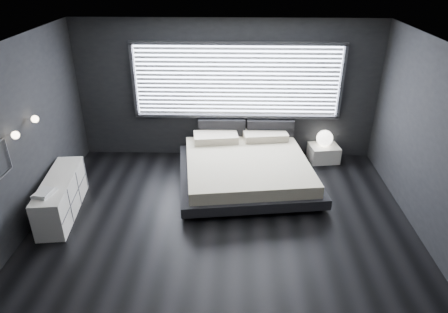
{
  "coord_description": "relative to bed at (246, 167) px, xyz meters",
  "views": [
    {
      "loc": [
        0.18,
        -4.93,
        3.86
      ],
      "look_at": [
        0.0,
        0.85,
        0.9
      ],
      "focal_mm": 32.0,
      "sensor_mm": 36.0,
      "label": 1
    }
  ],
  "objects": [
    {
      "name": "room",
      "position": [
        -0.39,
        -1.6,
        1.1
      ],
      "size": [
        6.04,
        6.0,
        2.8
      ],
      "color": "black",
      "rests_on": "ground"
    },
    {
      "name": "window",
      "position": [
        -0.19,
        1.1,
        1.31
      ],
      "size": [
        4.14,
        0.09,
        1.52
      ],
      "color": "white",
      "rests_on": "ground"
    },
    {
      "name": "headboard",
      "position": [
        0.01,
        1.04,
        0.27
      ],
      "size": [
        1.96,
        0.16,
        0.52
      ],
      "color": "black",
      "rests_on": "ground"
    },
    {
      "name": "sconce_near",
      "position": [
        -3.28,
        -1.55,
        1.3
      ],
      "size": [
        0.18,
        0.11,
        0.11
      ],
      "color": "silver",
      "rests_on": "ground"
    },
    {
      "name": "sconce_far",
      "position": [
        -3.28,
        -0.95,
        1.3
      ],
      "size": [
        0.18,
        0.11,
        0.11
      ],
      "color": "silver",
      "rests_on": "ground"
    },
    {
      "name": "bed",
      "position": [
        0.0,
        0.0,
        0.0
      ],
      "size": [
        2.74,
        2.64,
        0.64
      ],
      "color": "black",
      "rests_on": "ground"
    },
    {
      "name": "nightstand",
      "position": [
        1.62,
        0.9,
        -0.13
      ],
      "size": [
        0.63,
        0.55,
        0.33
      ],
      "primitive_type": "cube",
      "rotation": [
        0.0,
        0.0,
        0.14
      ],
      "color": "white",
      "rests_on": "ground"
    },
    {
      "name": "orb_lamp",
      "position": [
        1.6,
        0.91,
        0.21
      ],
      "size": [
        0.33,
        0.33,
        0.33
      ],
      "primitive_type": "sphere",
      "color": "white",
      "rests_on": "nightstand"
    },
    {
      "name": "dresser",
      "position": [
        -3.04,
        -1.11,
        0.02
      ],
      "size": [
        0.63,
        1.63,
        0.64
      ],
      "color": "white",
      "rests_on": "ground"
    },
    {
      "name": "book_stack",
      "position": [
        -3.06,
        -1.56,
        0.37
      ],
      "size": [
        0.31,
        0.37,
        0.07
      ],
      "color": "silver",
      "rests_on": "dresser"
    }
  ]
}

